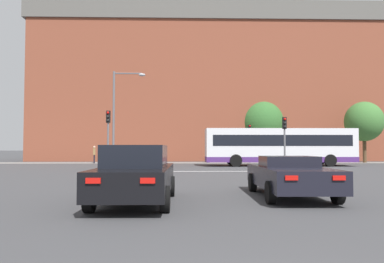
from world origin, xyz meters
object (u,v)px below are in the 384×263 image
object	(u,v)px
traffic_light_near_right	(285,134)
pedestrian_walking_east	(208,152)
street_lamp_junction	(119,109)
pedestrian_walking_west	(94,153)
traffic_light_near_left	(108,130)
car_saloon_left	(136,174)
bus_crossing_lead	(279,146)
car_roadster_right	(289,175)
pedestrian_waiting	(124,153)
traffic_light_far_right	(250,137)

from	to	relation	value
traffic_light_near_right	pedestrian_walking_east	world-z (taller)	traffic_light_near_right
street_lamp_junction	pedestrian_walking_west	size ratio (longest dim) A/B	4.18
traffic_light_near_left	street_lamp_junction	world-z (taller)	street_lamp_junction
car_saloon_left	pedestrian_walking_east	world-z (taller)	pedestrian_walking_east
car_saloon_left	bus_crossing_lead	xyz separation A→B (m)	(9.46, 20.98, 0.88)
pedestrian_walking_east	car_roadster_right	bearing A→B (deg)	62.37
traffic_light_near_right	pedestrian_waiting	world-z (taller)	traffic_light_near_right
car_roadster_right	street_lamp_junction	xyz separation A→B (m)	(-8.04, 15.94, 3.76)
traffic_light_far_right	pedestrian_walking_west	size ratio (longest dim) A/B	2.24
bus_crossing_lead	pedestrian_walking_west	world-z (taller)	bus_crossing_lead
pedestrian_walking_west	traffic_light_far_right	bearing A→B (deg)	78.49
car_roadster_right	traffic_light_near_left	distance (m)	15.62
pedestrian_waiting	pedestrian_walking_west	xyz separation A→B (m)	(-2.97, -0.03, -0.00)
bus_crossing_lead	traffic_light_near_left	xyz separation A→B (m)	(-13.10, -6.63, 1.01)
car_saloon_left	pedestrian_walking_east	distance (m)	28.12
traffic_light_near_left	street_lamp_junction	distance (m)	3.36
traffic_light_far_right	pedestrian_walking_east	size ratio (longest dim) A/B	2.14
pedestrian_waiting	pedestrian_walking_west	world-z (taller)	pedestrian_waiting
car_saloon_left	traffic_light_near_right	world-z (taller)	traffic_light_near_right
car_saloon_left	car_roadster_right	bearing A→B (deg)	16.03
pedestrian_walking_west	traffic_light_near_right	bearing A→B (deg)	40.15
car_saloon_left	car_roadster_right	xyz separation A→B (m)	(4.65, 1.26, -0.14)
pedestrian_waiting	pedestrian_walking_west	distance (m)	2.97
car_roadster_right	pedestrian_walking_west	distance (m)	28.31
bus_crossing_lead	pedestrian_walking_west	size ratio (longest dim) A/B	7.23
traffic_light_near_right	pedestrian_waiting	size ratio (longest dim) A/B	2.10
pedestrian_walking_east	bus_crossing_lead	bearing A→B (deg)	99.67
street_lamp_junction	pedestrian_walking_west	bearing A→B (deg)	112.92
traffic_light_far_right	pedestrian_walking_east	world-z (taller)	traffic_light_far_right
traffic_light_near_left	traffic_light_near_right	world-z (taller)	traffic_light_near_left
traffic_light_near_right	traffic_light_near_left	bearing A→B (deg)	-178.43
car_saloon_left	traffic_light_far_right	world-z (taller)	traffic_light_far_right
traffic_light_near_left	car_roadster_right	bearing A→B (deg)	-57.64
bus_crossing_lead	traffic_light_near_left	size ratio (longest dim) A/B	3.12
car_roadster_right	traffic_light_far_right	xyz separation A→B (m)	(3.40, 25.71, 1.95)
car_roadster_right	pedestrian_waiting	distance (m)	27.20
pedestrian_waiting	street_lamp_junction	bearing A→B (deg)	45.24
traffic_light_far_right	traffic_light_near_left	distance (m)	17.21
car_roadster_right	bus_crossing_lead	bearing A→B (deg)	77.49
car_saloon_left	bus_crossing_lead	size ratio (longest dim) A/B	0.39
traffic_light_near_left	pedestrian_walking_east	world-z (taller)	traffic_light_near_left
traffic_light_far_right	bus_crossing_lead	bearing A→B (deg)	-76.81
traffic_light_far_right	traffic_light_near_right	size ratio (longest dim) A/B	1.07
traffic_light_far_right	pedestrian_walking_east	bearing A→B (deg)	168.13
pedestrian_walking_west	street_lamp_junction	bearing A→B (deg)	10.93
traffic_light_near_left	pedestrian_walking_west	bearing A→B (deg)	107.00
car_saloon_left	pedestrian_walking_east	bearing A→B (deg)	82.81
bus_crossing_lead	traffic_light_near_left	distance (m)	14.72
pedestrian_walking_east	pedestrian_waiting	bearing A→B (deg)	-22.64
street_lamp_junction	traffic_light_near_right	bearing A→B (deg)	-12.35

